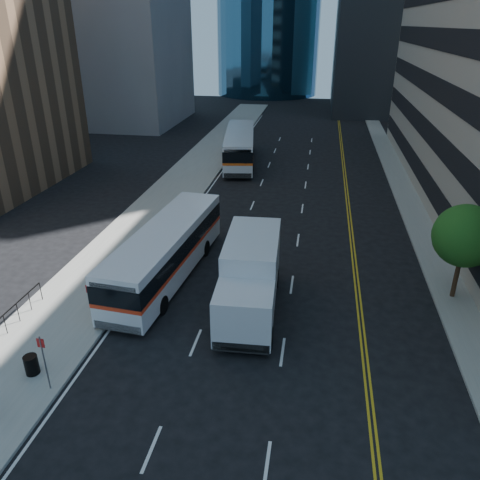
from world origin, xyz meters
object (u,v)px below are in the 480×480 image
(street_tree, at_px, (465,236))
(box_truck, at_px, (250,277))
(bus_rear, at_px, (240,146))
(trash_can, at_px, (31,365))
(bus_front, at_px, (167,251))

(street_tree, height_order, box_truck, street_tree)
(bus_rear, distance_m, trash_can, 33.61)
(bus_rear, bearing_deg, box_truck, -87.11)
(street_tree, bearing_deg, trash_can, -153.40)
(trash_can, bearing_deg, street_tree, 26.60)
(street_tree, relative_size, bus_rear, 0.39)
(bus_front, distance_m, box_truck, 5.77)
(bus_front, distance_m, trash_can, 9.53)
(street_tree, height_order, bus_rear, street_tree)
(street_tree, relative_size, box_truck, 0.66)
(bus_front, relative_size, trash_can, 14.31)
(bus_front, relative_size, bus_rear, 0.93)
(box_truck, height_order, trash_can, box_truck)
(street_tree, distance_m, trash_can, 20.99)
(bus_front, xyz_separation_m, box_truck, (5.15, -2.58, 0.23))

